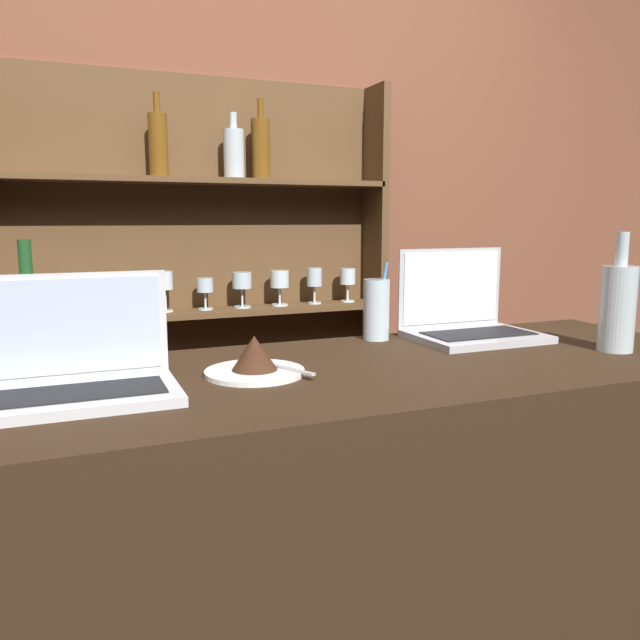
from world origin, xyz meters
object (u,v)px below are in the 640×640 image
object	(u,v)px
water_glass	(376,309)
wine_bottle_clear	(618,306)
wine_bottle_green	(30,325)
laptop_near	(75,370)
laptop_far	(467,319)
cake_plate	(255,361)

from	to	relation	value
water_glass	wine_bottle_clear	world-z (taller)	wine_bottle_clear
wine_bottle_green	laptop_near	bearing A→B (deg)	-68.03
laptop_near	wine_bottle_green	bearing A→B (deg)	111.97
laptop_near	wine_bottle_clear	size ratio (longest dim) A/B	1.22
laptop_near	wine_bottle_green	distance (m)	0.21
wine_bottle_clear	laptop_near	bearing A→B (deg)	176.46
laptop_far	wine_bottle_green	distance (m)	1.05
water_glass	wine_bottle_clear	bearing A→B (deg)	-36.51
water_glass	wine_bottle_clear	distance (m)	0.57
water_glass	laptop_near	bearing A→B (deg)	-159.97
laptop_far	wine_bottle_green	xyz separation A→B (m)	(-1.04, -0.01, 0.05)
laptop_far	wine_bottle_green	bearing A→B (deg)	-179.22
laptop_near	cake_plate	distance (m)	0.34
water_glass	wine_bottle_clear	size ratio (longest dim) A/B	0.72
laptop_near	cake_plate	size ratio (longest dim) A/B	1.69
cake_plate	wine_bottle_clear	size ratio (longest dim) A/B	0.72
laptop_far	cake_plate	size ratio (longest dim) A/B	1.60
laptop_far	wine_bottle_clear	world-z (taller)	wine_bottle_clear
cake_plate	water_glass	world-z (taller)	water_glass
cake_plate	water_glass	xyz separation A→B (m)	(0.40, 0.24, 0.05)
laptop_near	laptop_far	world-z (taller)	laptop_far
laptop_far	laptop_near	bearing A→B (deg)	-168.16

